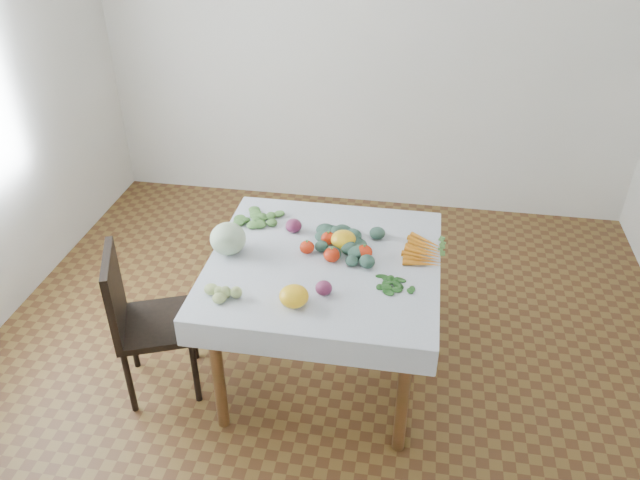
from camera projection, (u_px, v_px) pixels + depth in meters
The scene contains 19 objects.
ground at pixel (324, 372), 3.47m from camera, with size 4.00×4.00×0.00m, color brown.
back_wall at pixel (371, 32), 4.40m from camera, with size 4.00×0.04×2.70m, color white.
table at pixel (324, 277), 3.11m from camera, with size 1.00×1.00×0.75m.
tablecloth at pixel (324, 261), 3.06m from camera, with size 1.12×1.12×0.01m, color white.
chair at pixel (139, 315), 3.13m from camera, with size 0.50×0.50×0.85m.
cabbage at pixel (228, 239), 3.08m from camera, with size 0.18×0.18×0.16m, color #ADC3A4.
tomato_a at pixel (328, 238), 3.17m from camera, with size 0.07×0.07×0.06m, color red.
tomato_b at pixel (364, 252), 3.06m from camera, with size 0.08×0.08×0.07m, color red.
tomato_c at pixel (307, 247), 3.10m from camera, with size 0.07×0.07×0.06m, color red.
tomato_d at pixel (332, 255), 3.04m from camera, with size 0.08×0.08×0.07m, color red.
heirloom_back at pixel (343, 240), 3.13m from camera, with size 0.13×0.13×0.09m, color yellow.
heirloom_front at pixel (294, 296), 2.74m from camera, with size 0.13×0.13×0.09m, color yellow.
onion_a at pixel (294, 226), 3.26m from camera, with size 0.09×0.09×0.07m, color #5F1B3D.
onion_b at pixel (324, 288), 2.82m from camera, with size 0.08×0.08×0.07m, color #5F1B3D.
tomatillo_cluster at pixel (223, 293), 2.80m from camera, with size 0.14×0.11×0.05m.
carrot_bunch at pixel (424, 252), 3.10m from camera, with size 0.19×0.30×0.03m.
kale_bunch at pixel (355, 246), 3.12m from camera, with size 0.38×0.34×0.05m.
basil_bunch at pixel (391, 283), 2.89m from camera, with size 0.24×0.17×0.01m.
dill_bunch at pixel (259, 219), 3.37m from camera, with size 0.26×0.21×0.03m.
Camera 1 is at (0.40, -2.49, 2.49)m, focal length 35.00 mm.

